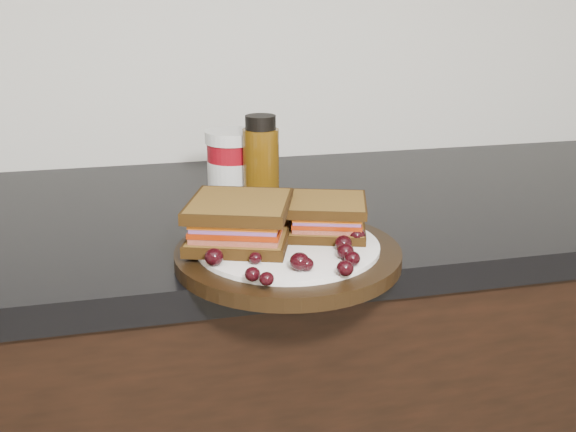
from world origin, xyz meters
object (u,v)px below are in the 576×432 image
at_px(sandwich_left, 240,222).
at_px(plate, 288,255).
at_px(oil_bottle, 261,165).
at_px(condiment_jar, 232,169).

bearing_deg(sandwich_left, plate, 1.64).
relative_size(sandwich_left, oil_bottle, 0.80).
relative_size(plate, oil_bottle, 1.87).
height_order(plate, oil_bottle, oil_bottle).
bearing_deg(plate, oil_bottle, 88.63).
relative_size(sandwich_left, condiment_jar, 1.00).
distance_m(sandwich_left, condiment_jar, 0.23).
height_order(sandwich_left, condiment_jar, condiment_jar).
bearing_deg(sandwich_left, condiment_jar, 102.70).
xyz_separation_m(plate, sandwich_left, (-0.06, 0.02, 0.04)).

